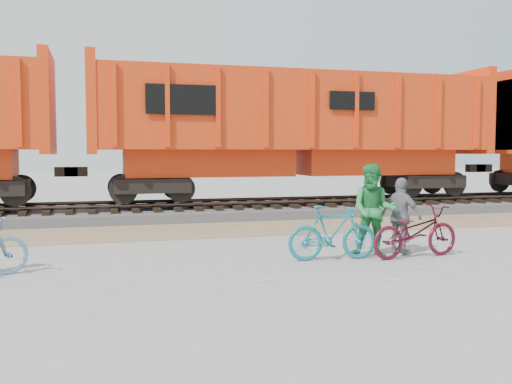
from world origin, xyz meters
TOP-DOWN VIEW (x-y plane):
  - ground at (0.00, 0.00)m, footprint 120.00×120.00m
  - gravel_strip at (0.00, 5.50)m, footprint 120.00×3.00m
  - ballast_bed at (0.00, 9.00)m, footprint 120.00×4.00m
  - track at (0.00, 9.00)m, footprint 120.00×2.60m
  - hopper_car_center at (2.99, 9.00)m, footprint 14.00×3.13m
  - bicycle_teal at (0.76, 0.58)m, footprint 1.86×0.66m
  - bicycle_maroon at (2.49, 0.38)m, footprint 2.11×0.95m
  - person_man at (1.76, 0.78)m, footprint 1.17×1.11m
  - person_woman at (2.39, 0.78)m, footprint 0.78×1.03m

SIDE VIEW (x-z plane):
  - ground at x=0.00m, z-range 0.00..0.00m
  - gravel_strip at x=0.00m, z-range 0.00..0.02m
  - ballast_bed at x=0.00m, z-range 0.00..0.30m
  - track at x=0.00m, z-range 0.35..0.59m
  - bicycle_maroon at x=2.49m, z-range 0.00..1.07m
  - bicycle_teal at x=0.76m, z-range 0.00..1.10m
  - person_woman at x=2.39m, z-range 0.00..1.62m
  - person_man at x=1.76m, z-range 0.00..1.92m
  - hopper_car_center at x=2.99m, z-range 0.68..5.33m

